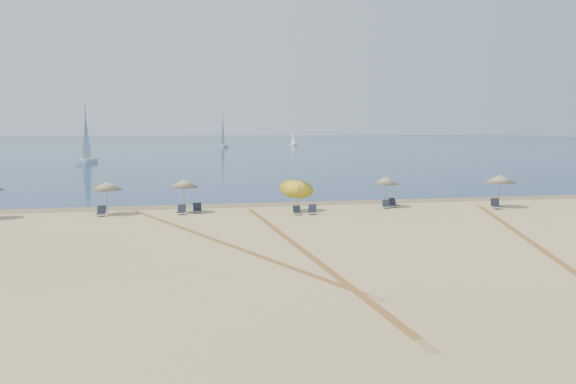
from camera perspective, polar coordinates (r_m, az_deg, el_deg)
name	(u,v)px	position (r m, az deg, el deg)	size (l,w,h in m)	color
ground	(403,284)	(23.04, 10.56, -8.29)	(160.00, 160.00, 0.00)	tan
ocean	(178,142)	(245.81, -10.07, 4.56)	(500.00, 500.00, 0.00)	#0C2151
wet_sand	(277,204)	(45.78, -1.05, -1.11)	(500.00, 500.00, 0.00)	olive
umbrella_1	(107,186)	(41.67, -16.37, 0.55)	(2.08, 2.08, 2.22)	gray
umbrella_2	(184,183)	(41.53, -9.59, 0.81)	(1.99, 1.99, 2.30)	gray
umbrella_3	(297,185)	(41.58, 0.82, 0.61)	(2.34, 2.32, 2.56)	gray
umbrella_4	(386,180)	(44.47, 8.99, 1.06)	(1.91, 1.91, 2.24)	gray
umbrella_5	(500,179)	(46.29, 18.94, 1.16)	(2.24, 2.24, 2.36)	gray
chair_2	(101,212)	(41.23, -16.84, -1.74)	(0.62, 0.70, 0.66)	black
chair_3	(181,210)	(40.78, -9.79, -1.66)	(0.66, 0.73, 0.65)	black
chair_4	(197,208)	(41.41, -8.35, -1.51)	(0.56, 0.66, 0.67)	black
chair_5	(297,211)	(40.07, 0.85, -1.74)	(0.54, 0.62, 0.60)	black
chair_6	(312,210)	(40.33, 2.24, -1.67)	(0.73, 0.78, 0.65)	black
chair_7	(386,205)	(43.81, 9.02, -1.16)	(0.64, 0.70, 0.59)	black
chair_8	(393,203)	(44.42, 9.68, -1.03)	(0.69, 0.76, 0.66)	black
chair_9	(496,204)	(45.31, 18.61, -1.08)	(0.67, 0.77, 0.74)	black
sailboat_0	(86,145)	(102.48, -18.09, 4.11)	(2.77, 6.50, 9.40)	white
sailboat_1	(223,137)	(175.96, -6.02, 5.03)	(3.59, 6.58, 9.52)	white
sailboat_2	(293,139)	(193.96, 0.46, 4.90)	(1.68, 4.61, 6.71)	white
tire_tracks	(342,240)	(31.19, 4.98, -4.47)	(52.00, 41.48, 0.00)	tan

